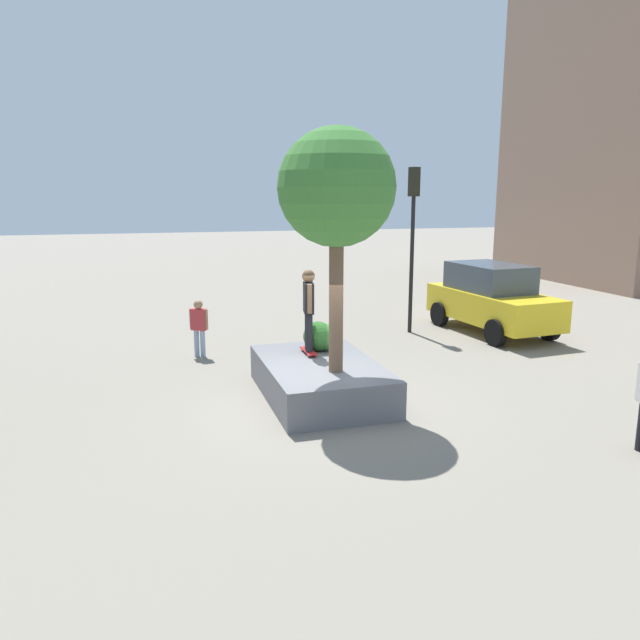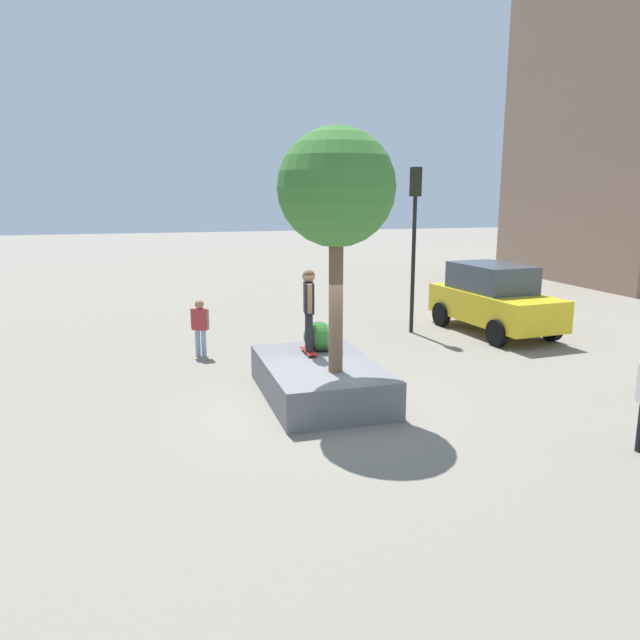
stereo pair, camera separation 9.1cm
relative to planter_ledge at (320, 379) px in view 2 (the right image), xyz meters
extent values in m
plane|color=gray|center=(0.58, -0.15, -0.38)|extent=(120.00, 120.00, 0.00)
cube|color=slate|center=(0.00, 0.00, 0.00)|extent=(3.67, 2.29, 0.75)
cylinder|color=brown|center=(0.72, 0.11, 1.85)|extent=(0.28, 0.28, 2.95)
sphere|color=#3D7A33|center=(0.72, 0.11, 3.94)|extent=(2.23, 2.23, 2.23)
sphere|color=#2D6628|center=(-0.92, 0.22, 0.71)|extent=(0.67, 0.67, 0.67)
sphere|color=#3D7A33|center=(-0.88, 0.42, 0.68)|extent=(0.61, 0.61, 0.61)
cube|color=#A51E1E|center=(-0.72, -0.05, 0.44)|extent=(0.80, 0.21, 0.02)
sphere|color=beige|center=(-0.46, 0.04, 0.40)|extent=(0.06, 0.06, 0.06)
sphere|color=beige|center=(-0.46, -0.13, 0.40)|extent=(0.06, 0.06, 0.06)
sphere|color=beige|center=(-0.97, 0.04, 0.40)|extent=(0.06, 0.06, 0.06)
sphere|color=beige|center=(-0.97, -0.13, 0.40)|extent=(0.06, 0.06, 0.06)
cylinder|color=black|center=(-0.82, -0.03, 0.87)|extent=(0.15, 0.15, 0.85)
cylinder|color=black|center=(-0.62, -0.06, 0.87)|extent=(0.15, 0.15, 0.85)
cube|color=black|center=(-0.72, -0.05, 1.63)|extent=(0.51, 0.28, 0.66)
cylinder|color=brown|center=(-0.96, 0.00, 1.65)|extent=(0.10, 0.10, 0.63)
cylinder|color=brown|center=(-0.47, -0.09, 1.65)|extent=(0.10, 0.10, 0.63)
sphere|color=brown|center=(-0.72, -0.05, 2.10)|extent=(0.28, 0.28, 0.28)
cube|color=gold|center=(-4.28, 6.80, 0.46)|extent=(4.68, 2.26, 0.91)
cube|color=#38424C|center=(-4.50, 6.78, 1.33)|extent=(2.67, 1.88, 0.82)
cylinder|color=black|center=(-2.90, 7.87, 0.01)|extent=(0.79, 0.29, 0.77)
cylinder|color=black|center=(-2.75, 5.97, 0.01)|extent=(0.79, 0.29, 0.77)
cylinder|color=black|center=(-5.80, 7.63, 0.01)|extent=(0.79, 0.29, 0.77)
cylinder|color=black|center=(-5.65, 5.73, 0.01)|extent=(0.79, 0.29, 0.77)
cylinder|color=black|center=(-5.06, 4.41, 1.69)|extent=(0.12, 0.12, 4.14)
cube|color=black|center=(-5.06, 4.41, 4.19)|extent=(0.33, 0.30, 0.85)
sphere|color=red|center=(-5.10, 4.56, 4.43)|extent=(0.14, 0.14, 0.14)
sphere|color=gold|center=(-5.10, 4.56, 4.15)|extent=(0.14, 0.14, 0.14)
sphere|color=green|center=(-5.10, 4.56, 3.87)|extent=(0.14, 0.14, 0.14)
cylinder|color=#8C9EB7|center=(-4.02, -2.20, -0.02)|extent=(0.13, 0.13, 0.72)
cylinder|color=#8C9EB7|center=(-3.93, -2.05, -0.02)|extent=(0.13, 0.13, 0.72)
cube|color=#B23338|center=(-3.98, -2.12, 0.62)|extent=(0.35, 0.44, 0.56)
cylinder|color=#9E7251|center=(-4.08, -2.31, 0.64)|extent=(0.09, 0.09, 0.53)
cylinder|color=#9E7251|center=(-3.87, -1.94, 0.64)|extent=(0.09, 0.09, 0.53)
sphere|color=#9E7251|center=(-3.98, -2.12, 1.02)|extent=(0.23, 0.23, 0.23)
cube|color=#8C6B56|center=(-13.42, 18.95, 11.55)|extent=(10.51, 6.05, 23.85)
camera|label=1|loc=(11.60, -3.44, 3.79)|focal=33.69mm
camera|label=2|loc=(11.63, -3.35, 3.79)|focal=33.69mm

